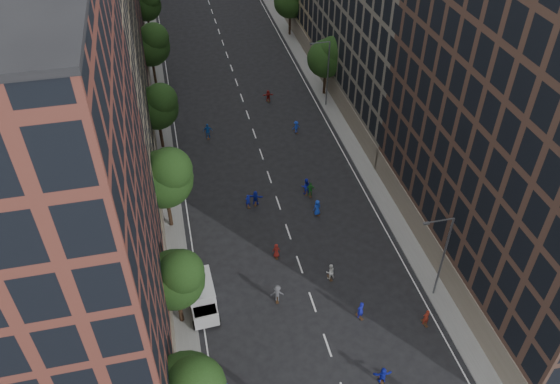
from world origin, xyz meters
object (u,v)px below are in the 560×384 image
at_px(streetlamp_near, 442,253).
at_px(skater_1, 360,310).
at_px(cargo_van, 202,296).
at_px(streetlamp_far, 326,70).

relative_size(streetlamp_near, skater_1, 5.01).
bearing_deg(cargo_van, skater_1, -20.00).
bearing_deg(streetlamp_near, skater_1, -172.26).
bearing_deg(streetlamp_far, skater_1, -101.54).
distance_m(streetlamp_far, skater_1, 34.90).
xyz_separation_m(streetlamp_near, streetlamp_far, (0.00, 33.00, 0.00)).
distance_m(cargo_van, skater_1, 13.37).
height_order(streetlamp_near, skater_1, streetlamp_near).
bearing_deg(streetlamp_near, streetlamp_far, 90.00).
height_order(streetlamp_near, streetlamp_far, same).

